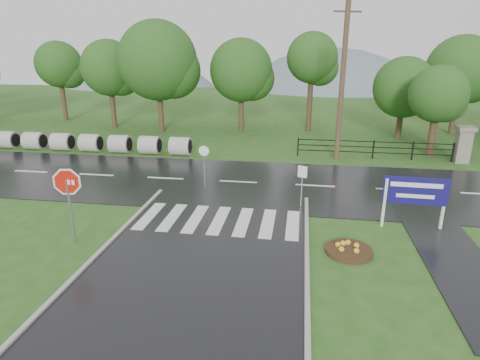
# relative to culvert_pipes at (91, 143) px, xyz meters

# --- Properties ---
(ground) EXTENTS (120.00, 120.00, 0.00)m
(ground) POSITION_rel_culvert_pipes_xyz_m (10.94, -15.00, -0.60)
(ground) COLOR #2A551C
(ground) RESTS_ON ground
(main_road) EXTENTS (90.00, 8.00, 0.04)m
(main_road) POSITION_rel_culvert_pipes_xyz_m (10.94, -5.00, -0.60)
(main_road) COLOR black
(main_road) RESTS_ON ground
(walkway) EXTENTS (2.20, 11.00, 0.04)m
(walkway) POSITION_rel_culvert_pipes_xyz_m (19.44, -11.00, -0.60)
(walkway) COLOR black
(walkway) RESTS_ON ground
(crosswalk) EXTENTS (6.50, 2.80, 0.02)m
(crosswalk) POSITION_rel_culvert_pipes_xyz_m (10.94, -10.00, -0.54)
(crosswalk) COLOR silver
(crosswalk) RESTS_ON ground
(pillar_west) EXTENTS (1.00, 1.00, 2.24)m
(pillar_west) POSITION_rel_culvert_pipes_xyz_m (23.94, 1.00, 0.58)
(pillar_west) COLOR gray
(pillar_west) RESTS_ON ground
(fence_west) EXTENTS (9.58, 0.08, 1.20)m
(fence_west) POSITION_rel_culvert_pipes_xyz_m (18.69, 1.00, 0.12)
(fence_west) COLOR black
(fence_west) RESTS_ON ground
(hills) EXTENTS (102.00, 48.00, 48.00)m
(hills) POSITION_rel_culvert_pipes_xyz_m (14.43, 50.00, -16.14)
(hills) COLOR slate
(hills) RESTS_ON ground
(treeline) EXTENTS (83.20, 5.20, 10.00)m
(treeline) POSITION_rel_culvert_pipes_xyz_m (11.94, 9.00, -0.60)
(treeline) COLOR #1F4C17
(treeline) RESTS_ON ground
(culvert_pipes) EXTENTS (13.90, 1.20, 1.20)m
(culvert_pipes) POSITION_rel_culvert_pipes_xyz_m (0.00, 0.00, 0.00)
(culvert_pipes) COLOR #9E9B93
(culvert_pipes) RESTS_ON ground
(stop_sign) EXTENTS (1.31, 0.26, 3.00)m
(stop_sign) POSITION_rel_culvert_pipes_xyz_m (6.07, -12.59, 1.47)
(stop_sign) COLOR #939399
(stop_sign) RESTS_ON ground
(estate_billboard) EXTENTS (2.40, 0.15, 2.10)m
(estate_billboard) POSITION_rel_culvert_pipes_xyz_m (18.56, -9.44, 0.84)
(estate_billboard) COLOR silver
(estate_billboard) RESTS_ON ground
(flower_bed) EXTENTS (1.63, 1.63, 0.33)m
(flower_bed) POSITION_rel_culvert_pipes_xyz_m (15.93, -11.91, -0.48)
(flower_bed) COLOR #332111
(flower_bed) RESTS_ON ground
(reg_sign_small) EXTENTS (0.41, 0.16, 1.92)m
(reg_sign_small) POSITION_rel_culvert_pipes_xyz_m (14.24, -7.92, 0.78)
(reg_sign_small) COLOR #939399
(reg_sign_small) RESTS_ON ground
(reg_sign_round) EXTENTS (0.51, 0.06, 2.20)m
(reg_sign_round) POSITION_rel_culvert_pipes_xyz_m (9.41, -6.10, 0.80)
(reg_sign_round) COLOR #939399
(reg_sign_round) RESTS_ON ground
(utility_pole_east) EXTENTS (1.62, 0.67, 9.45)m
(utility_pole_east) POSITION_rel_culvert_pipes_xyz_m (16.39, 0.50, 4.20)
(utility_pole_east) COLOR #473523
(utility_pole_east) RESTS_ON ground
(entrance_tree_left) EXTENTS (3.60, 3.60, 5.78)m
(entrance_tree_left) POSITION_rel_culvert_pipes_xyz_m (22.55, 2.50, 3.35)
(entrance_tree_left) COLOR #3D2B1C
(entrance_tree_left) RESTS_ON ground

